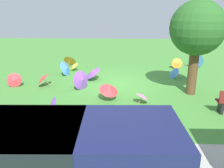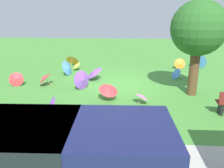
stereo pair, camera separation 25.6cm
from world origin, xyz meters
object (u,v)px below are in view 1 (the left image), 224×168
Objects in this scene: shade_tree at (197,29)px; parasol_orange_0 at (70,60)px; parasol_purple_3 at (51,107)px; parasol_pink_0 at (143,96)px; parasol_red_1 at (43,78)px; parasol_red_4 at (109,89)px; van_dark at (55,153)px; parasol_purple_0 at (92,72)px; parasol_blue_0 at (66,68)px; parasol_orange_1 at (177,63)px; parasol_yellow_0 at (74,65)px; parasol_purple_2 at (82,80)px; parasol_red_2 at (14,80)px; parasol_blue_2 at (174,73)px; parasol_blue_1 at (196,60)px.

shade_tree reaches higher than parasol_orange_0.
parasol_orange_0 is 7.77m from parasol_purple_3.
parasol_red_1 is at bearing -23.25° from parasol_pink_0.
parasol_orange_0 is 0.83× the size of parasol_red_4.
van_dark is at bearing 54.16° from shade_tree.
parasol_blue_0 reaches higher than parasol_purple_0.
van_dark reaches higher than parasol_purple_0.
parasol_red_1 is (2.61, -6.86, -0.50)m from van_dark.
parasol_purple_0 is 4.56m from parasol_purple_3.
parasol_orange_1 is (-2.70, -5.96, 0.01)m from parasol_pink_0.
parasol_red_4 is at bearing 116.99° from parasol_yellow_0.
parasol_blue_0 is 1.18× the size of parasol_purple_3.
parasol_orange_1 is 6.95m from parasol_red_4.
shade_tree reaches higher than parasol_red_1.
parasol_purple_0 is 2.59m from parasol_red_1.
parasol_red_1 reaches higher than parasol_orange_1.
parasol_red_4 reaches higher than parasol_yellow_0.
parasol_purple_3 is at bearing 39.54° from parasol_red_4.
shade_tree is at bearing 142.08° from parasol_orange_0.
parasol_purple_0 is 4.00m from parasol_pink_0.
shade_tree is at bearing 175.69° from parasol_purple_2.
shade_tree is 6.64m from parasol_purple_3.
van_dark is 6.06× the size of parasol_red_2.
parasol_pink_0 is at bearing 163.20° from parasol_red_2.
van_dark is 5.15× the size of parasol_purple_2.
shade_tree is 5.33× the size of parasol_pink_0.
parasol_orange_0 is 0.97× the size of parasol_blue_0.
parasol_blue_2 is at bearing -167.03° from parasol_red_2.
parasol_purple_2 is 3.00m from parasol_purple_3.
parasol_blue_2 reaches higher than parasol_yellow_0.
parasol_blue_2 is (0.27, -2.43, -2.54)m from shade_tree.
parasol_purple_3 is (7.34, 7.64, -0.13)m from parasol_blue_1.
shade_tree is 4.40× the size of parasol_orange_0.
parasol_purple_2 is (2.73, -1.65, 0.12)m from parasol_pink_0.
parasol_purple_3 is at bearing 50.24° from parasol_orange_1.
parasol_orange_1 is (-6.54, -0.78, 0.02)m from parasol_yellow_0.
parasol_orange_0 is at bearing -82.47° from parasol_purple_3.
parasol_purple_2 is at bearing 168.99° from parasol_red_1.
parasol_red_2 is (8.36, -0.57, -2.50)m from shade_tree.
shade_tree reaches higher than parasol_blue_1.
parasol_orange_0 is 1.12× the size of parasol_red_1.
parasol_yellow_0 is 0.77× the size of parasol_blue_0.
van_dark reaches higher than parasol_red_2.
parasol_purple_2 is 1.19× the size of parasol_blue_2.
shade_tree is 7.67m from parasol_yellow_0.
parasol_pink_0 is at bearing 65.58° from parasol_orange_1.
parasol_purple_3 is 1.04× the size of parasol_blue_2.
parasol_yellow_0 is 1.11m from parasol_blue_0.
parasol_purple_3 is (0.91, 4.47, -0.09)m from parasol_purple_0.
parasol_red_2 is 8.31m from parasol_blue_2.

